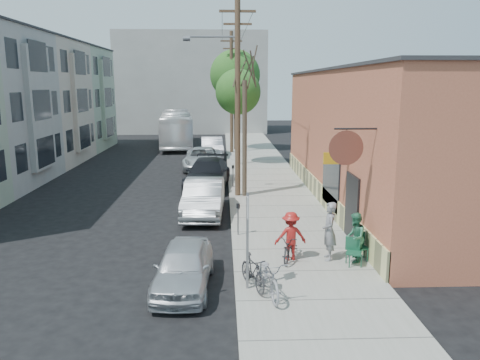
{
  "coord_description": "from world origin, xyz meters",
  "views": [
    {
      "loc": [
        1.68,
        -17.63,
        5.86
      ],
      "look_at": [
        2.47,
        3.6,
        1.5
      ],
      "focal_mm": 35.0,
      "sensor_mm": 36.0,
      "label": 1
    }
  ],
  "objects_px": {
    "utility_pole_near": "(236,93)",
    "car_2": "(208,174)",
    "sign_post": "(247,232)",
    "car_3": "(203,159)",
    "tree_leafy_mid": "(238,92)",
    "bus": "(176,128)",
    "parked_bike_a": "(253,272)",
    "tree_bare": "(245,139)",
    "parking_meter_far": "(233,172)",
    "parked_bike_b": "(269,276)",
    "patio_chair_b": "(354,252)",
    "car_0": "(184,266)",
    "patron_green": "(355,237)",
    "parking_meter_near": "(238,214)",
    "cyclist": "(291,236)",
    "car_4": "(212,147)",
    "tree_leafy_far": "(235,75)",
    "car_1": "(204,198)",
    "patio_chair_a": "(360,247)",
    "patron_grey": "(329,231)"
  },
  "relations": [
    {
      "from": "tree_leafy_far",
      "to": "car_0",
      "type": "relative_size",
      "value": 2.23
    },
    {
      "from": "patron_grey",
      "to": "car_4",
      "type": "xyz_separation_m",
      "value": [
        -4.36,
        23.52,
        -0.32
      ]
    },
    {
      "from": "cyclist",
      "to": "parking_meter_near",
      "type": "bearing_deg",
      "value": -64.12
    },
    {
      "from": "patron_green",
      "to": "car_1",
      "type": "xyz_separation_m",
      "value": [
        -5.17,
        6.26,
        -0.16
      ]
    },
    {
      "from": "sign_post",
      "to": "tree_bare",
      "type": "distance_m",
      "value": 11.45
    },
    {
      "from": "patron_green",
      "to": "cyclist",
      "type": "height_order",
      "value": "patron_green"
    },
    {
      "from": "patron_green",
      "to": "parked_bike_a",
      "type": "xyz_separation_m",
      "value": [
        -3.47,
        -1.96,
        -0.33
      ]
    },
    {
      "from": "tree_bare",
      "to": "car_3",
      "type": "bearing_deg",
      "value": 106.37
    },
    {
      "from": "tree_leafy_far",
      "to": "car_0",
      "type": "bearing_deg",
      "value": -94.55
    },
    {
      "from": "utility_pole_near",
      "to": "car_0",
      "type": "relative_size",
      "value": 2.57
    },
    {
      "from": "cyclist",
      "to": "parked_bike_b",
      "type": "relative_size",
      "value": 0.79
    },
    {
      "from": "sign_post",
      "to": "tree_leafy_far",
      "type": "distance_m",
      "value": 29.52
    },
    {
      "from": "car_2",
      "to": "car_3",
      "type": "distance_m",
      "value": 6.06
    },
    {
      "from": "utility_pole_near",
      "to": "patio_chair_a",
      "type": "distance_m",
      "value": 11.24
    },
    {
      "from": "utility_pole_near",
      "to": "parked_bike_b",
      "type": "xyz_separation_m",
      "value": [
        0.54,
        -11.9,
        -4.71
      ]
    },
    {
      "from": "patron_green",
      "to": "cyclist",
      "type": "distance_m",
      "value": 2.09
    },
    {
      "from": "sign_post",
      "to": "tree_leafy_mid",
      "type": "xyz_separation_m",
      "value": [
        0.45,
        21.36,
        3.48
      ]
    },
    {
      "from": "patron_green",
      "to": "car_0",
      "type": "height_order",
      "value": "patron_green"
    },
    {
      "from": "tree_leafy_far",
      "to": "bus",
      "type": "relative_size",
      "value": 0.72
    },
    {
      "from": "parked_bike_b",
      "to": "car_1",
      "type": "relative_size",
      "value": 0.42
    },
    {
      "from": "car_0",
      "to": "car_3",
      "type": "distance_m",
      "value": 19.61
    },
    {
      "from": "bus",
      "to": "patio_chair_b",
      "type": "bearing_deg",
      "value": -79.84
    },
    {
      "from": "patio_chair_b",
      "to": "car_2",
      "type": "relative_size",
      "value": 0.16
    },
    {
      "from": "patio_chair_b",
      "to": "car_0",
      "type": "distance_m",
      "value": 5.46
    },
    {
      "from": "car_1",
      "to": "car_3",
      "type": "height_order",
      "value": "car_1"
    },
    {
      "from": "sign_post",
      "to": "car_0",
      "type": "height_order",
      "value": "sign_post"
    },
    {
      "from": "tree_bare",
      "to": "patron_green",
      "type": "xyz_separation_m",
      "value": [
        3.17,
        -9.41,
        -2.14
      ]
    },
    {
      "from": "parking_meter_near",
      "to": "bus",
      "type": "relative_size",
      "value": 0.1
    },
    {
      "from": "tree_leafy_mid",
      "to": "bus",
      "type": "relative_size",
      "value": 0.56
    },
    {
      "from": "car_2",
      "to": "car_3",
      "type": "relative_size",
      "value": 1.04
    },
    {
      "from": "parking_meter_near",
      "to": "parked_bike_b",
      "type": "xyz_separation_m",
      "value": [
        0.68,
        -5.28,
        -0.29
      ]
    },
    {
      "from": "parking_meter_near",
      "to": "car_2",
      "type": "height_order",
      "value": "car_2"
    },
    {
      "from": "parking_meter_far",
      "to": "car_3",
      "type": "bearing_deg",
      "value": 107.02
    },
    {
      "from": "parking_meter_far",
      "to": "parked_bike_b",
      "type": "distance_m",
      "value": 13.96
    },
    {
      "from": "car_1",
      "to": "patio_chair_a",
      "type": "bearing_deg",
      "value": -46.62
    },
    {
      "from": "parked_bike_a",
      "to": "car_3",
      "type": "distance_m",
      "value": 20.15
    },
    {
      "from": "parking_meter_far",
      "to": "patio_chair_b",
      "type": "distance_m",
      "value": 12.47
    },
    {
      "from": "tree_leafy_far",
      "to": "parked_bike_b",
      "type": "xyz_separation_m",
      "value": [
        0.13,
        -29.56,
        -5.96
      ]
    },
    {
      "from": "sign_post",
      "to": "utility_pole_near",
      "type": "xyz_separation_m",
      "value": [
        0.04,
        11.47,
        3.58
      ]
    },
    {
      "from": "parked_bike_b",
      "to": "car_3",
      "type": "height_order",
      "value": "car_3"
    },
    {
      "from": "car_2",
      "to": "car_4",
      "type": "xyz_separation_m",
      "value": [
        -0.0,
        11.69,
        -0.01
      ]
    },
    {
      "from": "utility_pole_near",
      "to": "car_2",
      "type": "relative_size",
      "value": 1.77
    },
    {
      "from": "cyclist",
      "to": "car_1",
      "type": "distance_m",
      "value": 6.77
    },
    {
      "from": "patio_chair_b",
      "to": "car_1",
      "type": "distance_m",
      "value": 8.34
    },
    {
      "from": "parked_bike_b",
      "to": "bus",
      "type": "distance_m",
      "value": 33.81
    },
    {
      "from": "parking_meter_far",
      "to": "car_1",
      "type": "bearing_deg",
      "value": -105.29
    },
    {
      "from": "car_3",
      "to": "parking_meter_near",
      "type": "bearing_deg",
      "value": -82.0
    },
    {
      "from": "car_3",
      "to": "car_4",
      "type": "xyz_separation_m",
      "value": [
        0.54,
        5.65,
        0.05
      ]
    },
    {
      "from": "parked_bike_a",
      "to": "tree_leafy_mid",
      "type": "bearing_deg",
      "value": 69.89
    },
    {
      "from": "utility_pole_near",
      "to": "patron_green",
      "type": "bearing_deg",
      "value": -69.41
    }
  ]
}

